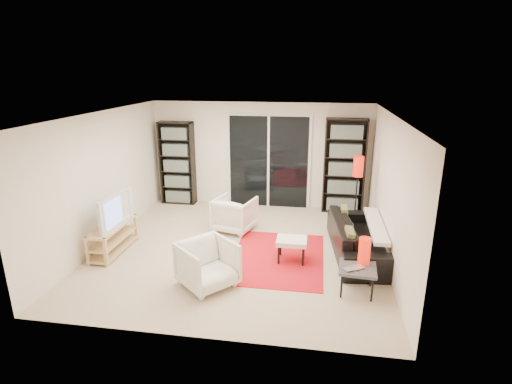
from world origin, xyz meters
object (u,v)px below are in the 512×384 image
bookshelf_left (177,163)px  side_table (357,270)px  bookshelf_right (344,166)px  armchair_back (235,214)px  floor_lamp (358,173)px  tv_stand (113,237)px  armchair_front (208,264)px  sofa (359,237)px  ottoman (292,242)px

bookshelf_left → side_table: bearing=-41.6°
bookshelf_left → bookshelf_right: 3.85m
armchair_back → bookshelf_right: bearing=-131.1°
side_table → floor_lamp: 2.65m
tv_stand → armchair_front: armchair_front is taller
bookshelf_right → side_table: bearing=-89.1°
bookshelf_left → sofa: bearing=-28.5°
bookshelf_right → ottoman: (-0.95, -2.63, -0.71)m
ottoman → bookshelf_left: bearing=137.8°
sofa → side_table: size_ratio=3.80×
ottoman → side_table: size_ratio=0.90×
armchair_back → floor_lamp: floor_lamp is taller
bookshelf_right → armchair_front: size_ratio=2.76×
bookshelf_left → sofa: (4.03, -2.19, -0.66)m
tv_stand → armchair_front: bearing=-23.9°
bookshelf_right → tv_stand: size_ratio=1.76×
tv_stand → armchair_front: (1.96, -0.87, 0.08)m
bookshelf_left → tv_stand: (-0.24, -2.76, -0.71)m
ottoman → tv_stand: bearing=-177.7°
sofa → bookshelf_left: bearing=55.8°
sofa → floor_lamp: size_ratio=1.44×
armchair_front → ottoman: 1.54m
bookshelf_left → tv_stand: bearing=-94.9°
armchair_front → floor_lamp: floor_lamp is taller
armchair_front → floor_lamp: 3.64m
ottoman → bookshelf_right: bearing=70.1°
bookshelf_left → side_table: bookshelf_left is taller
floor_lamp → ottoman: bearing=-124.4°
bookshelf_right → floor_lamp: 0.97m
bookshelf_right → tv_stand: bookshelf_right is taller
bookshelf_right → armchair_front: (-2.12, -3.63, -0.70)m
sofa → armchair_back: (-2.35, 0.72, 0.03)m
bookshelf_right → sofa: (0.18, -2.19, -0.74)m
armchair_front → tv_stand: bearing=108.0°
sofa → armchair_back: size_ratio=2.84×
sofa → armchair_front: size_ratio=2.80×
bookshelf_right → side_table: size_ratio=3.75×
sofa → ottoman: bearing=105.8°
side_table → floor_lamp: floor_lamp is taller
bookshelf_right → bookshelf_left: bearing=180.0°
bookshelf_left → ottoman: (2.90, -2.63, -0.63)m
armchair_front → ottoman: bearing=-7.7°
bookshelf_left → armchair_back: 2.32m
floor_lamp → bookshelf_right: bearing=102.4°
ottoman → armchair_back: bearing=136.4°
bookshelf_right → sofa: bearing=-85.3°
bookshelf_left → armchair_back: size_ratio=2.60×
tv_stand → side_table: size_ratio=2.13×
tv_stand → side_table: (4.14, -0.71, 0.10)m
armchair_back → side_table: bearing=152.9°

